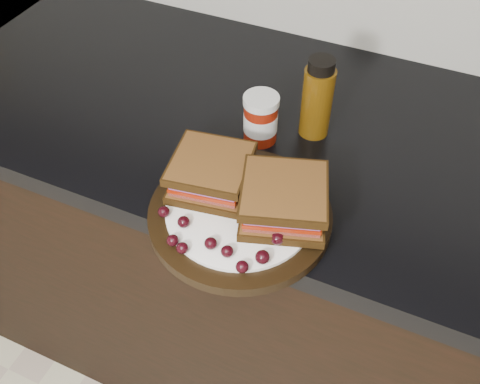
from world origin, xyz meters
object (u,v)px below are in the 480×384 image
object	(u,v)px
sandwich_left	(211,173)
condiment_jar	(261,119)
oil_bottle	(317,98)
plate	(240,215)

from	to	relation	value
sandwich_left	condiment_jar	xyz separation A→B (m)	(0.02, 0.16, -0.01)
sandwich_left	oil_bottle	xyz separation A→B (m)	(0.10, 0.22, 0.02)
sandwich_left	condiment_jar	distance (m)	0.16
sandwich_left	oil_bottle	world-z (taller)	oil_bottle
condiment_jar	sandwich_left	bearing A→B (deg)	-96.05
plate	oil_bottle	xyz separation A→B (m)	(0.04, 0.24, 0.07)
sandwich_left	condiment_jar	world-z (taller)	condiment_jar
sandwich_left	condiment_jar	bearing A→B (deg)	74.96
plate	sandwich_left	distance (m)	0.08
sandwich_left	oil_bottle	size ratio (longest dim) A/B	0.79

